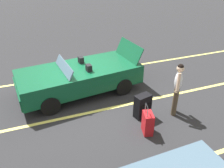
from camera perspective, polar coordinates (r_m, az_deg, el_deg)
ground_plane at (r=8.21m, az=-7.78°, el=-1.90°), size 80.00×80.00×0.00m
lot_line_near at (r=9.40m, az=-9.75°, el=2.18°), size 18.00×0.12×0.01m
lot_line_mid at (r=7.13m, az=-5.26°, el=-7.10°), size 18.00×0.12×0.01m
convertible_car at (r=7.87m, az=-9.42°, el=1.45°), size 4.35×2.23×1.52m
suitcase_large_black at (r=6.79m, az=7.71°, el=-5.55°), size 0.53×0.40×0.74m
suitcase_medium_bright at (r=6.27m, az=8.99°, el=-9.68°), size 0.34×0.45×0.91m
traveler_person at (r=6.85m, az=16.13°, el=-0.66°), size 0.44×0.53×1.65m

